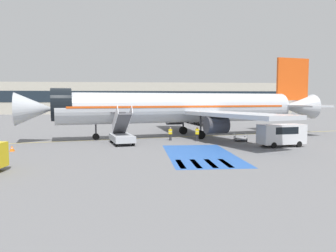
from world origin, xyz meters
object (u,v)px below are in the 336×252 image
object	(u,v)px
ground_crew_3	(170,133)
airliner	(185,108)
traffic_cone_0	(263,137)
traffic_cone_1	(12,148)
boarding_stairs_forward	(122,135)
ground_crew_1	(291,131)
baggage_cart	(241,138)
ground_crew_0	(282,130)
ground_crew_2	(197,133)
service_van_1	(281,133)
fuel_tanker	(199,115)
terminal_building	(113,98)

from	to	relation	value
ground_crew_3	airliner	bearing A→B (deg)	-106.28
traffic_cone_0	ground_crew_3	bearing A→B (deg)	-179.60
traffic_cone_0	traffic_cone_1	xyz separation A→B (m)	(-27.86, -7.00, -0.00)
boarding_stairs_forward	ground_crew_1	size ratio (longest dim) A/B	3.14
airliner	baggage_cart	size ratio (longest dim) A/B	14.64
ground_crew_0	traffic_cone_0	xyz separation A→B (m)	(-3.11, -1.39, -0.71)
boarding_stairs_forward	ground_crew_2	world-z (taller)	boarding_stairs_forward
airliner	service_van_1	size ratio (longest dim) A/B	8.06
boarding_stairs_forward	ground_crew_0	world-z (taller)	boarding_stairs_forward
boarding_stairs_forward	fuel_tanker	xyz separation A→B (m)	(14.08, 28.15, 0.79)
fuel_tanker	service_van_1	bearing A→B (deg)	-92.66
ground_crew_1	ground_crew_2	xyz separation A→B (m)	(-12.29, -1.14, -0.02)
ground_crew_0	ground_crew_1	world-z (taller)	ground_crew_1
service_van_1	traffic_cone_0	size ratio (longest dim) A/B	8.96
airliner	terminal_building	world-z (taller)	airliner
ground_crew_2	baggage_cart	bearing A→B (deg)	11.98
boarding_stairs_forward	fuel_tanker	world-z (taller)	boarding_stairs_forward
baggage_cart	traffic_cone_1	distance (m)	25.46
fuel_tanker	ground_crew_0	world-z (taller)	fuel_tanker
airliner	traffic_cone_0	distance (m)	10.74
ground_crew_0	traffic_cone_1	size ratio (longest dim) A/B	3.06
airliner	service_van_1	world-z (taller)	airliner
boarding_stairs_forward	traffic_cone_0	xyz separation A→B (m)	(17.49, 2.74, -0.75)
ground_crew_1	ground_crew_3	bearing A→B (deg)	81.97
boarding_stairs_forward	terminal_building	xyz separation A→B (m)	(-7.10, 83.12, 4.44)
boarding_stairs_forward	fuel_tanker	distance (m)	31.49
traffic_cone_0	ground_crew_1	bearing A→B (deg)	-0.04
fuel_tanker	baggage_cart	xyz separation A→B (m)	(0.26, -26.30, -1.57)
ground_crew_0	ground_crew_2	size ratio (longest dim) A/B	1.01
service_van_1	ground_crew_0	bearing A→B (deg)	-34.80
fuel_tanker	ground_crew_0	bearing A→B (deg)	-82.78
service_van_1	baggage_cart	size ratio (longest dim) A/B	1.82
ground_crew_0	terminal_building	distance (m)	83.82
baggage_cart	traffic_cone_0	distance (m)	3.27
ground_crew_1	terminal_building	distance (m)	85.33
service_van_1	ground_crew_1	world-z (taller)	service_van_1
ground_crew_0	ground_crew_3	world-z (taller)	ground_crew_0
service_van_1	ground_crew_3	bearing A→B (deg)	50.73
airliner	fuel_tanker	bearing A→B (deg)	-28.68
airliner	ground_crew_2	xyz separation A→B (m)	(0.79, -4.93, -2.90)
airliner	traffic_cone_1	size ratio (longest dim) A/B	73.35
fuel_tanker	ground_crew_1	distance (m)	26.40
airliner	terminal_building	size ratio (longest dim) A/B	0.32
airliner	baggage_cart	world-z (taller)	airliner
service_van_1	terminal_building	bearing A→B (deg)	5.44
service_van_1	ground_crew_3	world-z (taller)	service_van_1
airliner	ground_crew_1	size ratio (longest dim) A/B	23.67
ground_crew_2	traffic_cone_0	xyz separation A→B (m)	(8.58, 1.14, -0.71)
ground_crew_3	traffic_cone_1	world-z (taller)	ground_crew_3
airliner	boarding_stairs_forward	xyz separation A→B (m)	(-8.11, -6.54, -2.87)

